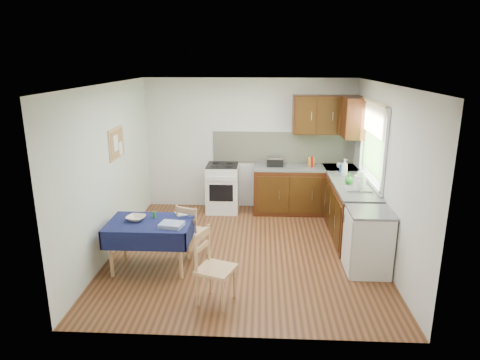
# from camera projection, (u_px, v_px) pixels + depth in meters

# --- Properties ---
(floor) EXTENTS (4.20, 4.20, 0.00)m
(floor) POSITION_uv_depth(u_px,v_px,m) (245.00, 251.00, 6.54)
(floor) COLOR #452A12
(floor) RESTS_ON ground
(ceiling) EXTENTS (4.00, 4.20, 0.02)m
(ceiling) POSITION_uv_depth(u_px,v_px,m) (245.00, 84.00, 5.85)
(ceiling) COLOR white
(ceiling) RESTS_ON wall_back
(wall_back) EXTENTS (4.00, 0.02, 2.50)m
(wall_back) POSITION_uv_depth(u_px,v_px,m) (249.00, 144.00, 8.21)
(wall_back) COLOR silver
(wall_back) RESTS_ON ground
(wall_front) EXTENTS (4.00, 0.02, 2.50)m
(wall_front) POSITION_uv_depth(u_px,v_px,m) (237.00, 227.00, 4.18)
(wall_front) COLOR silver
(wall_front) RESTS_ON ground
(wall_left) EXTENTS (0.02, 4.20, 2.50)m
(wall_left) POSITION_uv_depth(u_px,v_px,m) (110.00, 171.00, 6.30)
(wall_left) COLOR silver
(wall_left) RESTS_ON ground
(wall_right) EXTENTS (0.02, 4.20, 2.50)m
(wall_right) POSITION_uv_depth(u_px,v_px,m) (385.00, 174.00, 6.10)
(wall_right) COLOR silver
(wall_right) RESTS_ON ground
(base_cabinets) EXTENTS (1.90, 2.30, 0.86)m
(base_cabinets) POSITION_uv_depth(u_px,v_px,m) (324.00, 200.00, 7.56)
(base_cabinets) COLOR #331209
(base_cabinets) RESTS_ON ground
(worktop_back) EXTENTS (1.90, 0.60, 0.04)m
(worktop_back) POSITION_uv_depth(u_px,v_px,m) (305.00, 168.00, 7.98)
(worktop_back) COLOR slate
(worktop_back) RESTS_ON base_cabinets
(worktop_right) EXTENTS (0.60, 1.70, 0.04)m
(worktop_right) POSITION_uv_depth(u_px,v_px,m) (353.00, 186.00, 6.84)
(worktop_right) COLOR slate
(worktop_right) RESTS_ON base_cabinets
(worktop_corner) EXTENTS (0.60, 0.60, 0.04)m
(worktop_corner) POSITION_uv_depth(u_px,v_px,m) (340.00, 168.00, 7.94)
(worktop_corner) COLOR slate
(worktop_corner) RESTS_ON base_cabinets
(splashback) EXTENTS (2.70, 0.02, 0.60)m
(splashback) POSITION_uv_depth(u_px,v_px,m) (283.00, 147.00, 8.18)
(splashback) COLOR beige
(splashback) RESTS_ON wall_back
(upper_cabinets) EXTENTS (1.20, 0.85, 0.70)m
(upper_cabinets) POSITION_uv_depth(u_px,v_px,m) (334.00, 116.00, 7.69)
(upper_cabinets) COLOR #331209
(upper_cabinets) RESTS_ON wall_back
(stove) EXTENTS (0.60, 0.61, 0.92)m
(stove) POSITION_uv_depth(u_px,v_px,m) (223.00, 188.00, 8.17)
(stove) COLOR white
(stove) RESTS_ON ground
(window) EXTENTS (0.04, 1.48, 1.26)m
(window) POSITION_uv_depth(u_px,v_px,m) (373.00, 138.00, 6.66)
(window) COLOR #315322
(window) RESTS_ON wall_right
(fridge) EXTENTS (0.58, 0.60, 0.89)m
(fridge) POSITION_uv_depth(u_px,v_px,m) (368.00, 242.00, 5.81)
(fridge) COLOR white
(fridge) RESTS_ON ground
(corkboard) EXTENTS (0.04, 0.62, 0.47)m
(corkboard) POSITION_uv_depth(u_px,v_px,m) (116.00, 143.00, 6.49)
(corkboard) COLOR tan
(corkboard) RESTS_ON wall_left
(dining_table) EXTENTS (1.14, 0.77, 0.69)m
(dining_table) POSITION_uv_depth(u_px,v_px,m) (150.00, 229.00, 5.88)
(dining_table) COLOR #0E0F3B
(dining_table) RESTS_ON ground
(chair_far) EXTENTS (0.48, 0.48, 0.84)m
(chair_far) POSITION_uv_depth(u_px,v_px,m) (191.00, 230.00, 6.20)
(chair_far) COLOR tan
(chair_far) RESTS_ON ground
(chair_near) EXTENTS (0.52, 0.52, 0.92)m
(chair_near) POSITION_uv_depth(u_px,v_px,m) (212.00, 265.00, 5.07)
(chair_near) COLOR tan
(chair_near) RESTS_ON ground
(toaster) EXTENTS (0.23, 0.14, 0.18)m
(toaster) POSITION_uv_depth(u_px,v_px,m) (274.00, 162.00, 7.97)
(toaster) COLOR silver
(toaster) RESTS_ON worktop_back
(sandwich_press) EXTENTS (0.30, 0.26, 0.17)m
(sandwich_press) POSITION_uv_depth(u_px,v_px,m) (275.00, 161.00, 8.00)
(sandwich_press) COLOR black
(sandwich_press) RESTS_ON worktop_back
(sauce_bottle) EXTENTS (0.05, 0.05, 0.21)m
(sauce_bottle) POSITION_uv_depth(u_px,v_px,m) (312.00, 162.00, 7.87)
(sauce_bottle) COLOR red
(sauce_bottle) RESTS_ON worktop_back
(yellow_packet) EXTENTS (0.13, 0.11, 0.15)m
(yellow_packet) POSITION_uv_depth(u_px,v_px,m) (311.00, 161.00, 8.03)
(yellow_packet) COLOR gold
(yellow_packet) RESTS_ON worktop_back
(dish_rack) EXTENTS (0.38, 0.29, 0.18)m
(dish_rack) POSITION_uv_depth(u_px,v_px,m) (358.00, 188.00, 6.56)
(dish_rack) COLOR gray
(dish_rack) RESTS_ON worktop_right
(kettle) EXTENTS (0.18, 0.18, 0.30)m
(kettle) POSITION_uv_depth(u_px,v_px,m) (360.00, 181.00, 6.53)
(kettle) COLOR white
(kettle) RESTS_ON worktop_right
(cup) EXTENTS (0.12, 0.12, 0.09)m
(cup) POSITION_uv_depth(u_px,v_px,m) (340.00, 165.00, 7.85)
(cup) COLOR silver
(cup) RESTS_ON worktop_back
(soap_bottle_a) EXTENTS (0.16, 0.16, 0.29)m
(soap_bottle_a) POSITION_uv_depth(u_px,v_px,m) (345.00, 167.00, 7.30)
(soap_bottle_a) COLOR white
(soap_bottle_a) RESTS_ON worktop_right
(soap_bottle_b) EXTENTS (0.13, 0.13, 0.21)m
(soap_bottle_b) POSITION_uv_depth(u_px,v_px,m) (343.00, 167.00, 7.53)
(soap_bottle_b) COLOR #1B519F
(soap_bottle_b) RESTS_ON worktop_right
(soap_bottle_c) EXTENTS (0.18, 0.18, 0.16)m
(soap_bottle_c) POSITION_uv_depth(u_px,v_px,m) (349.00, 179.00, 6.84)
(soap_bottle_c) COLOR green
(soap_bottle_c) RESTS_ON worktop_right
(plate_bowl) EXTENTS (0.30, 0.30, 0.06)m
(plate_bowl) POSITION_uv_depth(u_px,v_px,m) (136.00, 218.00, 5.89)
(plate_bowl) COLOR beige
(plate_bowl) RESTS_ON dining_table
(book) EXTENTS (0.22, 0.24, 0.02)m
(book) POSITION_uv_depth(u_px,v_px,m) (176.00, 214.00, 6.10)
(book) COLOR white
(book) RESTS_ON dining_table
(spice_jar) EXTENTS (0.05, 0.05, 0.09)m
(spice_jar) POSITION_uv_depth(u_px,v_px,m) (154.00, 215.00, 5.98)
(spice_jar) COLOR #258B26
(spice_jar) RESTS_ON dining_table
(tea_towel) EXTENTS (0.34, 0.28, 0.05)m
(tea_towel) POSITION_uv_depth(u_px,v_px,m) (172.00, 225.00, 5.67)
(tea_towel) COLOR #294898
(tea_towel) RESTS_ON dining_table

